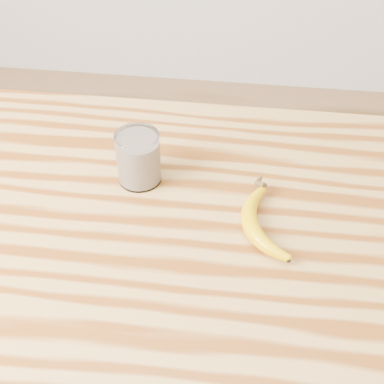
# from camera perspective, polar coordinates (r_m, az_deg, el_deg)

# --- Properties ---
(table) EXTENTS (1.20, 0.80, 0.90)m
(table) POSITION_cam_1_polar(r_m,az_deg,el_deg) (1.10, -4.13, -7.64)
(table) COLOR #AA7E40
(table) RESTS_ON ground
(smoothie_glass) EXTENTS (0.09, 0.09, 0.11)m
(smoothie_glass) POSITION_cam_1_polar(r_m,az_deg,el_deg) (1.05, -5.72, 3.58)
(smoothie_glass) COLOR white
(smoothie_glass) RESTS_ON table
(banana) EXTENTS (0.16, 0.27, 0.03)m
(banana) POSITION_cam_1_polar(r_m,az_deg,el_deg) (0.97, 6.20, -3.51)
(banana) COLOR #D09F00
(banana) RESTS_ON table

